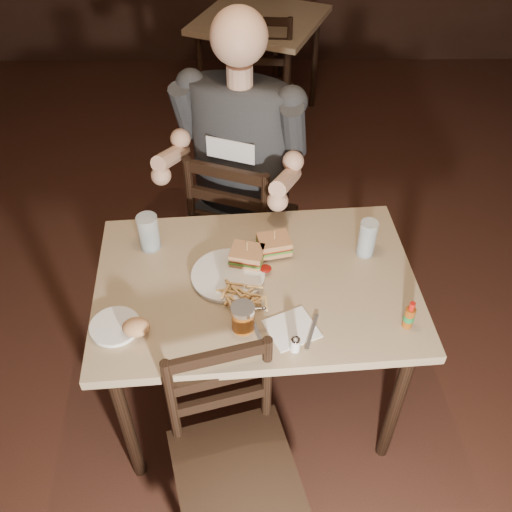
{
  "coord_description": "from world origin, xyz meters",
  "views": [
    {
      "loc": [
        -0.22,
        -1.46,
        2.29
      ],
      "look_at": [
        -0.2,
        0.04,
        0.85
      ],
      "focal_mm": 40.0,
      "sensor_mm": 36.0,
      "label": 1
    }
  ],
  "objects_px": {
    "main_table": "(256,296)",
    "glass_left": "(149,232)",
    "dinner_plate": "(228,276)",
    "side_plate": "(115,327)",
    "bg_table": "(260,30)",
    "syrup_dispenser": "(243,318)",
    "bg_chair_near": "(261,98)",
    "glass_right": "(367,238)",
    "bg_chair_far": "(259,34)",
    "diner": "(237,136)",
    "chair_far": "(244,224)",
    "chair_near": "(235,471)",
    "hot_sauce": "(410,315)"
  },
  "relations": [
    {
      "from": "main_table",
      "to": "glass_left",
      "type": "bearing_deg",
      "value": 155.01
    },
    {
      "from": "dinner_plate",
      "to": "side_plate",
      "type": "relative_size",
      "value": 1.6
    },
    {
      "from": "dinner_plate",
      "to": "side_plate",
      "type": "bearing_deg",
      "value": -147.91
    },
    {
      "from": "main_table",
      "to": "side_plate",
      "type": "distance_m",
      "value": 0.54
    },
    {
      "from": "bg_table",
      "to": "syrup_dispenser",
      "type": "height_order",
      "value": "syrup_dispenser"
    },
    {
      "from": "bg_chair_far",
      "to": "hot_sauce",
      "type": "height_order",
      "value": "hot_sauce"
    },
    {
      "from": "diner",
      "to": "side_plate",
      "type": "xyz_separation_m",
      "value": [
        -0.41,
        -0.84,
        -0.22
      ]
    },
    {
      "from": "bg_chair_far",
      "to": "main_table",
      "type": "bearing_deg",
      "value": 99.61
    },
    {
      "from": "chair_near",
      "to": "dinner_plate",
      "type": "bearing_deg",
      "value": 77.52
    },
    {
      "from": "glass_left",
      "to": "bg_table",
      "type": "bearing_deg",
      "value": 78.75
    },
    {
      "from": "glass_left",
      "to": "bg_chair_near",
      "type": "bearing_deg",
      "value": 75.39
    },
    {
      "from": "bg_chair_far",
      "to": "diner",
      "type": "distance_m",
      "value": 2.51
    },
    {
      "from": "chair_near",
      "to": "glass_right",
      "type": "distance_m",
      "value": 0.96
    },
    {
      "from": "bg_chair_near",
      "to": "syrup_dispenser",
      "type": "distance_m",
      "value": 2.21
    },
    {
      "from": "glass_left",
      "to": "hot_sauce",
      "type": "xyz_separation_m",
      "value": [
        0.92,
        -0.41,
        -0.02
      ]
    },
    {
      "from": "bg_table",
      "to": "bg_chair_near",
      "type": "relative_size",
      "value": 1.15
    },
    {
      "from": "bg_chair_near",
      "to": "glass_left",
      "type": "height_order",
      "value": "glass_left"
    },
    {
      "from": "main_table",
      "to": "side_plate",
      "type": "xyz_separation_m",
      "value": [
        -0.48,
        -0.22,
        0.09
      ]
    },
    {
      "from": "main_table",
      "to": "syrup_dispenser",
      "type": "height_order",
      "value": "syrup_dispenser"
    },
    {
      "from": "dinner_plate",
      "to": "glass_left",
      "type": "relative_size",
      "value": 1.78
    },
    {
      "from": "bg_table",
      "to": "diner",
      "type": "relative_size",
      "value": 1.01
    },
    {
      "from": "main_table",
      "to": "glass_left",
      "type": "distance_m",
      "value": 0.48
    },
    {
      "from": "main_table",
      "to": "chair_far",
      "type": "relative_size",
      "value": 1.32
    },
    {
      "from": "bg_chair_near",
      "to": "side_plate",
      "type": "relative_size",
      "value": 5.48
    },
    {
      "from": "chair_near",
      "to": "glass_left",
      "type": "xyz_separation_m",
      "value": [
        -0.33,
        0.76,
        0.41
      ]
    },
    {
      "from": "bg_chair_near",
      "to": "dinner_plate",
      "type": "height_order",
      "value": "bg_chair_near"
    },
    {
      "from": "chair_far",
      "to": "diner",
      "type": "bearing_deg",
      "value": 90.0
    },
    {
      "from": "chair_far",
      "to": "chair_near",
      "type": "xyz_separation_m",
      "value": [
        -0.02,
        -1.24,
        -0.03
      ]
    },
    {
      "from": "bg_chair_far",
      "to": "bg_chair_near",
      "type": "xyz_separation_m",
      "value": [
        0.0,
        -1.1,
        0.03
      ]
    },
    {
      "from": "bg_table",
      "to": "chair_near",
      "type": "xyz_separation_m",
      "value": [
        -0.13,
        -3.08,
        -0.25
      ]
    },
    {
      "from": "diner",
      "to": "syrup_dispenser",
      "type": "bearing_deg",
      "value": -68.04
    },
    {
      "from": "dinner_plate",
      "to": "hot_sauce",
      "type": "xyz_separation_m",
      "value": [
        0.62,
        -0.23,
        0.05
      ]
    },
    {
      "from": "bg_chair_far",
      "to": "diner",
      "type": "bearing_deg",
      "value": 97.65
    },
    {
      "from": "bg_table",
      "to": "side_plate",
      "type": "relative_size",
      "value": 6.31
    },
    {
      "from": "chair_near",
      "to": "bg_chair_near",
      "type": "bearing_deg",
      "value": 71.96
    },
    {
      "from": "main_table",
      "to": "glass_left",
      "type": "relative_size",
      "value": 8.28
    },
    {
      "from": "bg_table",
      "to": "hot_sauce",
      "type": "xyz_separation_m",
      "value": [
        0.46,
        -2.73,
        0.15
      ]
    },
    {
      "from": "chair_far",
      "to": "hot_sauce",
      "type": "bearing_deg",
      "value": 142.65
    },
    {
      "from": "hot_sauce",
      "to": "side_plate",
      "type": "distance_m",
      "value": 1.0
    },
    {
      "from": "glass_right",
      "to": "side_plate",
      "type": "height_order",
      "value": "glass_right"
    },
    {
      "from": "glass_left",
      "to": "hot_sauce",
      "type": "distance_m",
      "value": 1.01
    },
    {
      "from": "chair_far",
      "to": "bg_chair_near",
      "type": "bearing_deg",
      "value": -74.56
    },
    {
      "from": "chair_near",
      "to": "syrup_dispenser",
      "type": "distance_m",
      "value": 0.52
    },
    {
      "from": "dinner_plate",
      "to": "hot_sauce",
      "type": "distance_m",
      "value": 0.66
    },
    {
      "from": "bg_chair_far",
      "to": "side_plate",
      "type": "distance_m",
      "value": 3.34
    },
    {
      "from": "main_table",
      "to": "glass_right",
      "type": "bearing_deg",
      "value": 19.05
    },
    {
      "from": "diner",
      "to": "hot_sauce",
      "type": "height_order",
      "value": "diner"
    },
    {
      "from": "bg_chair_near",
      "to": "hot_sauce",
      "type": "distance_m",
      "value": 2.26
    },
    {
      "from": "diner",
      "to": "side_plate",
      "type": "relative_size",
      "value": 6.23
    },
    {
      "from": "chair_near",
      "to": "diner",
      "type": "xyz_separation_m",
      "value": [
        0.0,
        1.19,
        0.57
      ]
    }
  ]
}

